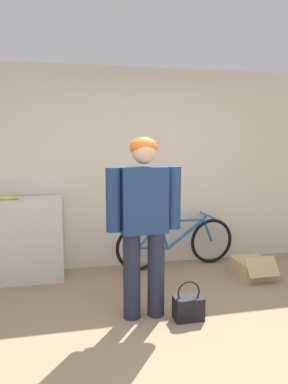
# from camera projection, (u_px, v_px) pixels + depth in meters

# --- Properties ---
(ground_plane) EXTENTS (14.00, 14.00, 0.00)m
(ground_plane) POSITION_uv_depth(u_px,v_px,m) (179.00, 358.00, 2.92)
(ground_plane) COLOR #937A5B
(wall_back) EXTENTS (8.00, 0.07, 2.60)m
(wall_back) POSITION_uv_depth(u_px,v_px,m) (126.00, 169.00, 4.92)
(wall_back) COLOR beige
(wall_back) RESTS_ON ground_plane
(side_shelf) EXTENTS (0.93, 0.46, 0.99)m
(side_shelf) POSITION_uv_depth(u_px,v_px,m) (23.00, 240.00, 4.48)
(side_shelf) COLOR beige
(side_shelf) RESTS_ON ground_plane
(person) EXTENTS (0.71, 0.25, 1.71)m
(person) POSITION_uv_depth(u_px,v_px,m) (144.00, 216.00, 3.47)
(person) COLOR #23283D
(person) RESTS_ON ground_plane
(bicycle) EXTENTS (1.65, 0.46, 0.69)m
(bicycle) POSITION_uv_depth(u_px,v_px,m) (176.00, 242.00, 4.96)
(bicycle) COLOR black
(bicycle) RESTS_ON ground_plane
(banana) EXTENTS (0.33, 0.09, 0.04)m
(banana) POSITION_uv_depth(u_px,v_px,m) (6.00, 198.00, 4.32)
(banana) COLOR #EAD64C
(banana) RESTS_ON side_shelf
(handbag) EXTENTS (0.27, 0.17, 0.38)m
(handbag) POSITION_uv_depth(u_px,v_px,m) (188.00, 307.00, 3.52)
(handbag) COLOR black
(handbag) RESTS_ON ground_plane
(cardboard_box) EXTENTS (0.41, 0.54, 0.30)m
(cardboard_box) POSITION_uv_depth(u_px,v_px,m) (252.00, 268.00, 4.63)
(cardboard_box) COLOR tan
(cardboard_box) RESTS_ON ground_plane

